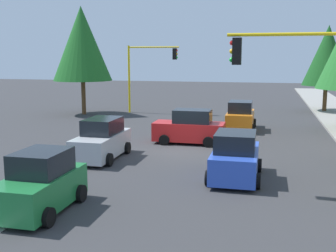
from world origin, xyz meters
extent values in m
plane|color=#353538|center=(0.00, 0.00, 0.00)|extent=(120.00, 120.00, 0.00)
cone|color=silver|center=(11.00, -3.00, 0.01)|extent=(0.01, 1.10, 1.10)
cylinder|color=yellow|center=(6.00, 5.25, 5.75)|extent=(0.12, 4.50, 0.12)
cube|color=black|center=(6.00, 3.36, 5.17)|extent=(0.36, 0.32, 0.96)
sphere|color=red|center=(6.00, 3.18, 5.47)|extent=(0.18, 0.18, 0.18)
sphere|color=yellow|center=(6.00, 3.18, 5.17)|extent=(0.18, 0.18, 0.18)
sphere|color=green|center=(6.00, 3.18, 4.87)|extent=(0.18, 0.18, 0.18)
cylinder|color=yellow|center=(-14.00, -7.50, 2.95)|extent=(0.18, 0.18, 5.90)
cylinder|color=yellow|center=(-14.00, -5.25, 5.75)|extent=(0.12, 4.50, 0.12)
cube|color=black|center=(-14.00, -3.36, 5.17)|extent=(0.36, 0.32, 0.96)
sphere|color=red|center=(-14.00, -3.18, 5.47)|extent=(0.18, 0.18, 0.18)
sphere|color=yellow|center=(-14.00, -3.18, 5.17)|extent=(0.18, 0.18, 0.18)
sphere|color=green|center=(-14.00, -3.18, 4.87)|extent=(0.18, 0.18, 0.18)
cylinder|color=brown|center=(-18.00, 9.50, 1.31)|extent=(0.36, 0.36, 2.62)
cone|color=#19511E|center=(-18.00, 9.50, 5.05)|extent=(4.20, 4.20, 5.25)
cylinder|color=brown|center=(-12.00, -11.00, 1.56)|extent=(0.36, 0.36, 3.12)
cone|color=#1E6023|center=(-12.00, -11.00, 6.04)|extent=(4.99, 4.99, 6.24)
cube|color=red|center=(-2.00, 0.15, 0.69)|extent=(1.60, 4.06, 1.05)
cube|color=black|center=(-2.00, 0.35, 1.60)|extent=(1.41, 2.11, 0.76)
cylinder|color=black|center=(-1.14, -1.11, 0.30)|extent=(0.20, 0.60, 0.60)
cylinder|color=black|center=(-2.86, -1.11, 0.30)|extent=(0.20, 0.60, 0.60)
cylinder|color=black|center=(-1.14, 1.41, 0.30)|extent=(0.20, 0.60, 0.60)
cylinder|color=black|center=(-2.86, 1.41, 0.30)|extent=(0.20, 0.60, 0.60)
cube|color=blue|center=(4.52, 3.31, 0.69)|extent=(3.88, 1.79, 1.05)
cube|color=black|center=(4.72, 3.31, 1.60)|extent=(2.02, 1.57, 0.76)
cylinder|color=black|center=(3.32, 2.36, 0.30)|extent=(0.60, 0.20, 0.60)
cylinder|color=black|center=(3.32, 4.26, 0.30)|extent=(0.60, 0.20, 0.60)
cylinder|color=black|center=(5.73, 2.36, 0.30)|extent=(0.60, 0.20, 0.60)
cylinder|color=black|center=(5.73, 4.26, 0.30)|extent=(0.60, 0.20, 0.60)
cube|color=#B2B5BA|center=(2.59, -3.37, 0.69)|extent=(4.14, 1.68, 1.05)
cube|color=black|center=(2.38, -3.37, 1.60)|extent=(2.15, 1.48, 0.76)
cylinder|color=black|center=(3.87, -2.47, 0.30)|extent=(0.60, 0.20, 0.60)
cylinder|color=black|center=(3.87, -4.27, 0.30)|extent=(0.60, 0.20, 0.60)
cylinder|color=black|center=(1.31, -2.47, 0.30)|extent=(0.60, 0.20, 0.60)
cylinder|color=black|center=(1.31, -4.27, 0.30)|extent=(0.60, 0.20, 0.60)
cube|color=orange|center=(-7.35, 2.74, 0.69)|extent=(3.93, 1.74, 1.05)
cube|color=black|center=(-7.15, 2.74, 1.60)|extent=(2.04, 1.53, 0.76)
cylinder|color=black|center=(-8.57, 1.81, 0.30)|extent=(0.60, 0.20, 0.60)
cylinder|color=black|center=(-8.57, 3.67, 0.30)|extent=(0.60, 0.20, 0.60)
cylinder|color=black|center=(-6.13, 1.81, 0.30)|extent=(0.60, 0.20, 0.60)
cylinder|color=black|center=(-6.13, 3.67, 0.30)|extent=(0.60, 0.20, 0.60)
cube|color=#1E7238|center=(9.71, -2.57, 0.69)|extent=(3.60, 1.68, 1.05)
cube|color=black|center=(9.53, -2.57, 1.60)|extent=(1.87, 1.48, 0.76)
cylinder|color=black|center=(10.82, -1.67, 0.30)|extent=(0.60, 0.20, 0.60)
cylinder|color=black|center=(8.59, -1.67, 0.30)|extent=(0.60, 0.20, 0.60)
cylinder|color=black|center=(8.59, -3.47, 0.30)|extent=(0.60, 0.20, 0.60)
camera|label=1|loc=(21.39, 4.48, 5.01)|focal=44.69mm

